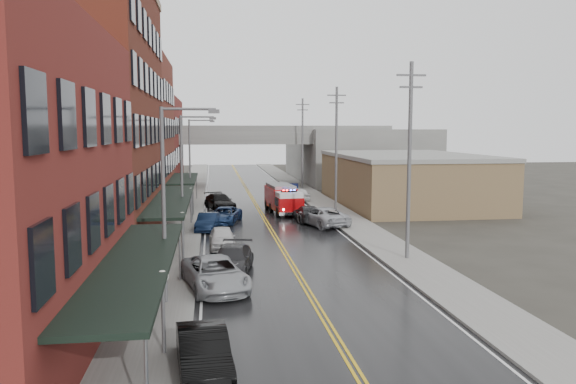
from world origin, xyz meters
TOP-DOWN VIEW (x-y plane):
  - ground at (0.00, 0.00)m, footprint 220.00×220.00m
  - road at (0.00, 30.00)m, footprint 11.00×160.00m
  - sidewalk_left at (-7.30, 30.00)m, footprint 3.00×160.00m
  - sidewalk_right at (7.30, 30.00)m, footprint 3.00×160.00m
  - curb_left at (-5.65, 30.00)m, footprint 0.30×160.00m
  - curb_right at (5.65, 30.00)m, footprint 0.30×160.00m
  - brick_building_b at (-13.30, 23.00)m, footprint 9.00×20.00m
  - brick_building_c at (-13.30, 40.50)m, footprint 9.00×15.00m
  - brick_building_far at (-13.30, 58.00)m, footprint 9.00×20.00m
  - tan_building at (16.00, 40.00)m, footprint 14.00×22.00m
  - right_far_block at (18.00, 70.00)m, footprint 18.00×30.00m
  - awning_0 at (-7.49, 4.00)m, footprint 2.60×16.00m
  - awning_1 at (-7.49, 23.00)m, footprint 2.60×18.00m
  - awning_2 at (-7.49, 40.50)m, footprint 2.60×13.00m
  - globe_lamp_0 at (-6.40, 2.00)m, footprint 0.44×0.44m
  - globe_lamp_1 at (-6.40, 16.00)m, footprint 0.44×0.44m
  - globe_lamp_2 at (-6.40, 30.00)m, footprint 0.44×0.44m
  - street_lamp_0 at (-6.55, 8.00)m, footprint 2.64×0.22m
  - street_lamp_1 at (-6.55, 24.00)m, footprint 2.64×0.22m
  - street_lamp_2 at (-6.55, 40.00)m, footprint 2.64×0.22m
  - utility_pole_0 at (7.20, 15.00)m, footprint 1.80×0.24m
  - utility_pole_1 at (7.20, 35.00)m, footprint 1.80×0.24m
  - utility_pole_2 at (7.20, 55.00)m, footprint 1.80×0.24m
  - overpass at (0.00, 62.00)m, footprint 40.00×10.00m
  - fire_truck at (2.12, 35.29)m, footprint 3.47×7.49m
  - parked_car_left_1 at (-5.00, 0.30)m, footprint 2.07×4.74m
  - parked_car_left_2 at (-4.55, 10.20)m, footprint 3.86×6.22m
  - parked_car_left_3 at (-3.60, 13.38)m, footprint 3.02×5.44m
  - parked_car_left_4 at (-4.01, 19.99)m, footprint 1.78×4.29m
  - parked_car_left_5 at (-5.00, 26.79)m, footprint 2.06×4.41m
  - parked_car_left_6 at (-3.60, 30.29)m, footprint 3.48×5.35m
  - parked_car_left_7 at (-3.87, 38.56)m, footprint 3.52×5.79m
  - parked_car_right_0 at (4.46, 27.83)m, footprint 4.23×6.28m
  - parked_car_right_1 at (3.60, 30.00)m, footprint 2.15×4.98m
  - parked_car_right_2 at (4.91, 44.33)m, footprint 2.52×4.77m
  - parked_car_right_3 at (5.00, 49.66)m, footprint 2.16×4.74m

SIDE VIEW (x-z plane):
  - ground at x=0.00m, z-range 0.00..0.00m
  - road at x=0.00m, z-range 0.00..0.02m
  - sidewalk_left at x=-7.30m, z-range 0.00..0.15m
  - sidewalk_right at x=7.30m, z-range 0.00..0.15m
  - curb_left at x=-5.65m, z-range 0.00..0.15m
  - curb_right at x=5.65m, z-range 0.00..0.15m
  - parked_car_left_6 at x=-3.60m, z-range 0.00..1.37m
  - parked_car_left_5 at x=-5.00m, z-range 0.00..1.40m
  - parked_car_right_1 at x=3.60m, z-range 0.00..1.43m
  - parked_car_left_4 at x=-4.01m, z-range 0.00..1.45m
  - parked_car_left_3 at x=-3.60m, z-range 0.00..1.49m
  - parked_car_right_3 at x=5.00m, z-range 0.00..1.51m
  - parked_car_left_1 at x=-5.00m, z-range 0.00..1.51m
  - parked_car_right_2 at x=4.91m, z-range 0.00..1.54m
  - parked_car_left_7 at x=-3.87m, z-range 0.00..1.57m
  - parked_car_right_0 at x=4.46m, z-range 0.00..1.60m
  - parked_car_left_2 at x=-4.55m, z-range 0.00..1.61m
  - fire_truck at x=2.12m, z-range 0.11..2.78m
  - globe_lamp_0 at x=-6.40m, z-range 0.75..3.87m
  - globe_lamp_1 at x=-6.40m, z-range 0.75..3.87m
  - globe_lamp_2 at x=-6.40m, z-range 0.75..3.87m
  - tan_building at x=16.00m, z-range 0.00..5.00m
  - awning_2 at x=-7.49m, z-range 1.44..4.53m
  - awning_0 at x=-7.49m, z-range 1.44..4.53m
  - awning_1 at x=-7.49m, z-range 1.44..4.53m
  - right_far_block at x=18.00m, z-range 0.00..8.00m
  - street_lamp_0 at x=-6.55m, z-range 0.69..9.69m
  - street_lamp_1 at x=-6.55m, z-range 0.69..9.69m
  - street_lamp_2 at x=-6.55m, z-range 0.69..9.69m
  - overpass at x=0.00m, z-range 2.24..9.74m
  - brick_building_far at x=-13.30m, z-range 0.00..12.00m
  - utility_pole_0 at x=7.20m, z-range 0.31..12.31m
  - utility_pole_1 at x=7.20m, z-range 0.31..12.31m
  - utility_pole_2 at x=7.20m, z-range 0.31..12.31m
  - brick_building_c at x=-13.30m, z-range 0.00..15.00m
  - brick_building_b at x=-13.30m, z-range 0.00..18.00m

